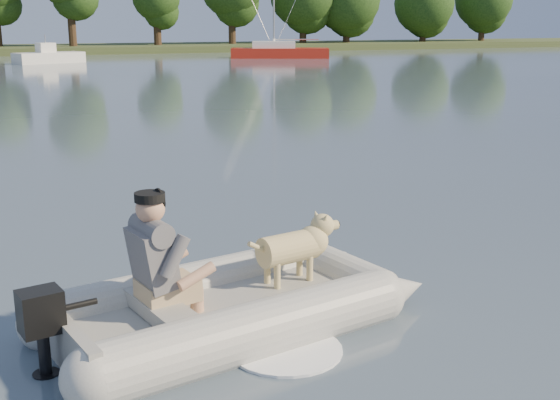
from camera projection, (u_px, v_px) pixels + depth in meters
name	position (u px, v px, depth m)	size (l,w,h in m)	color
water	(324.00, 334.00, 6.47)	(160.00, 160.00, 0.00)	slate
shore_bank	(28.00, 50.00, 62.26)	(160.00, 12.00, 0.70)	#47512D
dinghy	(232.00, 260.00, 6.56)	(5.03, 3.63, 1.47)	#A4A59F
man	(155.00, 253.00, 6.15)	(0.77, 0.66, 1.15)	#5F5D62
dog	(289.00, 253.00, 7.01)	(1.00, 0.35, 0.66)	tan
outboard_motor	(43.00, 337.00, 5.67)	(0.44, 0.31, 0.84)	black
motorboat	(48.00, 50.00, 47.12)	(4.70, 1.81, 1.99)	white
sailboat	(279.00, 52.00, 53.91)	(7.74, 4.79, 10.23)	#A31F12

